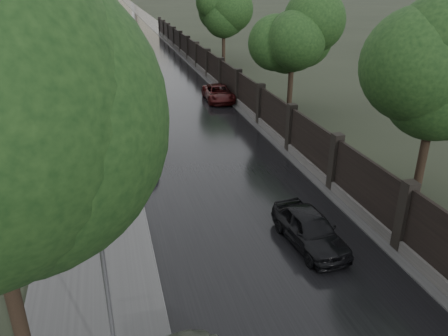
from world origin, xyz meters
TOP-DOWN VIEW (x-y plane):
  - fence_right at (4.60, 32.01)m, footprint 0.45×75.72m
  - tree_left_far at (-8.00, 30.00)m, footprint 4.25×4.25m
  - tree_right_a at (7.50, 8.00)m, footprint 4.08×4.08m
  - tree_right_b at (7.50, 22.00)m, footprint 4.08×4.08m
  - tree_right_c at (7.50, 40.00)m, footprint 4.08×4.08m
  - lamp_post at (-5.40, 1.50)m, footprint 0.25×0.12m
  - traffic_light at (-4.30, 24.99)m, footprint 0.16×0.32m
  - hatchback_left at (-3.60, 16.14)m, footprint 1.92×4.42m
  - car_right_near at (1.60, 6.15)m, footprint 1.85×3.96m
  - car_right_far at (3.40, 26.36)m, footprint 2.21×4.48m

SIDE VIEW (x-z plane):
  - car_right_far at x=3.40m, z-range 0.00..1.22m
  - car_right_near at x=1.60m, z-range 0.00..1.31m
  - hatchback_left at x=-3.60m, z-range 0.00..1.48m
  - fence_right at x=4.60m, z-range -0.34..2.36m
  - traffic_light at x=-4.30m, z-range 0.40..4.40m
  - lamp_post at x=-5.40m, z-range 0.12..5.23m
  - tree_right_a at x=7.50m, z-range 1.44..8.46m
  - tree_right_b at x=7.50m, z-range 1.44..8.46m
  - tree_right_c at x=7.50m, z-range 1.44..8.46m
  - tree_left_far at x=-8.00m, z-range 1.55..8.94m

